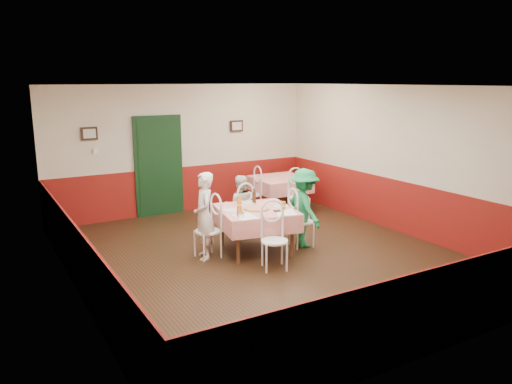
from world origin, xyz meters
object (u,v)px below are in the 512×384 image
chair_right (301,222)px  chair_second_a (251,195)px  diner_left (204,216)px  wallet (277,211)px  glass_a (240,210)px  glass_c (239,200)px  chair_second_b (299,198)px  glass_b (283,206)px  chair_left (208,231)px  main_table (256,230)px  chair_near (274,241)px  diner_right (304,208)px  beer_bottle (254,197)px  chair_far (241,214)px  pizza (257,209)px  second_table (280,194)px  diner_far (240,206)px

chair_right → chair_second_a: same height
diner_left → wallet: bearing=81.1°
glass_a → glass_c: glass_a is taller
chair_second_b → glass_b: glass_b is taller
chair_left → wallet: chair_left is taller
main_table → chair_near: bearing=-100.5°
chair_second_b → diner_right: size_ratio=0.65×
diner_right → main_table: bearing=86.3°
main_table → chair_left: 0.85m
glass_c → diner_right: diner_right is taller
glass_b → beer_bottle: (-0.19, 0.65, 0.05)m
chair_far → diner_right: bearing=122.2°
chair_right → diner_left: 1.77m
glass_b → glass_c: size_ratio=0.99×
chair_right → diner_right: 0.25m
pizza → diner_left: (-0.87, 0.20, -0.05)m
wallet → second_table: bearing=66.7°
chair_right → chair_second_b: size_ratio=1.00×
chair_far → pizza: chair_far is taller
second_table → main_table: bearing=-131.1°
glass_a → glass_c: bearing=62.1°
glass_b → wallet: 0.16m
main_table → pizza: size_ratio=2.96×
chair_second_a → beer_bottle: size_ratio=3.75×
chair_near → wallet: (0.37, 0.50, 0.32)m
beer_bottle → glass_a: bearing=-136.8°
main_table → beer_bottle: beer_bottle is taller
glass_c → second_table: bearing=41.1°
chair_second_a → chair_second_b: (0.75, -0.75, 0.00)m
chair_second_b → chair_right: bearing=-121.0°
glass_a → wallet: glass_a is taller
chair_left → glass_a: size_ratio=5.74×
second_table → diner_right: (-0.97, -2.29, 0.32)m
glass_a → diner_left: size_ratio=0.11×
pizza → glass_a: size_ratio=2.63×
chair_right → chair_second_a: bearing=0.1°
main_table → second_table: bearing=48.9°
diner_far → beer_bottle: bearing=115.5°
chair_second_a → diner_far: bearing=-34.5°
chair_left → chair_near: same height
pizza → glass_c: bearing=100.2°
chair_near → diner_far: size_ratio=0.77×
chair_second_a → beer_bottle: bearing=-25.2°
chair_right → diner_right: diner_right is taller
diner_left → chair_far: bearing=138.5°
chair_right → diner_far: bearing=39.8°
diner_right → glass_b: bearing=110.8°
glass_a → diner_far: 1.26m
main_table → diner_right: (0.89, -0.16, 0.32)m
glass_b → diner_left: bearing=159.7°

